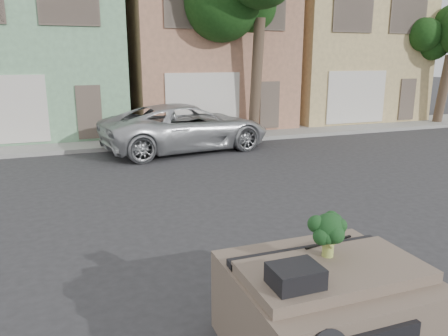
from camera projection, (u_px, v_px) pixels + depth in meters
ground_plane at (227, 247)px, 7.66m from camera, size 120.00×120.00×0.00m
sidewalk at (132, 140)px, 17.18m from camera, size 40.00×3.00×0.15m
townhouse_mint at (31, 45)px, 18.73m from camera, size 7.20×8.20×7.55m
townhouse_tan at (198, 46)px, 21.27m from camera, size 7.20×8.20×7.55m
townhouse_beige at (329, 48)px, 23.81m from camera, size 7.20×8.20×7.55m
silver_pickup at (187, 150)px, 15.73m from camera, size 6.33×3.61×1.66m
tree_near at (257, 31)px, 17.22m from camera, size 4.40×4.00×8.50m
tree_far at (446, 63)px, 20.91m from camera, size 3.20×3.00×6.00m
car_dashboard at (324, 307)px, 4.80m from camera, size 2.00×1.80×1.12m
instrument_hump at (295, 276)px, 4.12m from camera, size 0.48×0.38×0.20m
wiper_arm at (329, 242)px, 5.10m from camera, size 0.69×0.15×0.02m
broccoli at (329, 235)px, 4.71m from camera, size 0.58×0.58×0.50m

